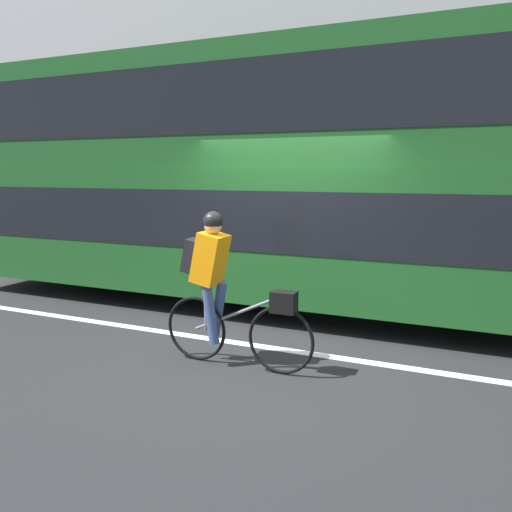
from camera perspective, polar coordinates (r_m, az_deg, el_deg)
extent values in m
plane|color=#232326|center=(5.87, 0.28, -11.15)|extent=(80.00, 80.00, 0.00)
cube|color=silver|center=(6.08, 1.20, -10.36)|extent=(50.00, 0.14, 0.01)
cube|color=gray|center=(10.16, 10.69, -1.95)|extent=(60.00, 1.87, 0.14)
cube|color=#9E9EA3|center=(11.11, 12.56, 16.90)|extent=(60.00, 0.30, 7.07)
cylinder|color=black|center=(7.38, 23.39, -3.53)|extent=(1.01, 0.30, 1.01)
cylinder|color=black|center=(9.58, -16.68, -0.27)|extent=(1.01, 0.30, 1.01)
cube|color=#194C1E|center=(7.86, 0.63, 3.30)|extent=(9.97, 2.53, 1.83)
cube|color=black|center=(7.84, 0.63, 4.89)|extent=(9.57, 2.55, 0.80)
cube|color=#194C1E|center=(7.86, 0.65, 15.98)|extent=(9.97, 2.43, 1.65)
cube|color=black|center=(7.87, 0.65, 16.57)|extent=(9.57, 2.45, 0.92)
torus|color=black|center=(5.22, 2.84, -9.61)|extent=(0.73, 0.04, 0.73)
torus|color=black|center=(5.63, -6.84, -8.22)|extent=(0.73, 0.04, 0.73)
cylinder|color=slate|center=(5.34, -2.21, -6.55)|extent=(1.01, 0.03, 0.49)
cylinder|color=slate|center=(5.50, -5.80, -5.74)|extent=(0.03, 0.03, 0.53)
cube|color=black|center=(5.09, 3.19, -5.28)|extent=(0.26, 0.16, 0.22)
cube|color=orange|center=(5.35, -5.25, -0.26)|extent=(0.37, 0.32, 0.58)
cube|color=black|center=(5.44, -7.10, 0.09)|extent=(0.21, 0.26, 0.38)
cylinder|color=#384C7A|center=(5.54, -4.34, -6.19)|extent=(0.22, 0.11, 0.65)
cylinder|color=#384C7A|center=(5.38, -5.24, -6.66)|extent=(0.20, 0.11, 0.65)
sphere|color=tan|center=(5.28, -4.93, 3.51)|extent=(0.19, 0.19, 0.19)
sphere|color=black|center=(5.27, -4.93, 3.97)|extent=(0.21, 0.21, 0.21)
cylinder|color=#515156|center=(11.93, -12.13, 2.33)|extent=(0.46, 0.46, 0.93)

